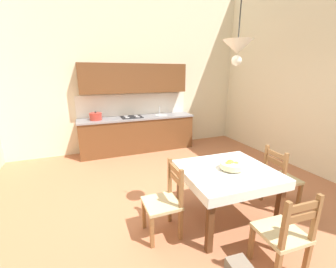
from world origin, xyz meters
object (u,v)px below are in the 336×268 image
at_px(fruit_bowl, 231,165).
at_px(dining_table, 227,178).
at_px(dining_chair_tv_side, 165,202).
at_px(dining_chair_window_side, 280,179).
at_px(pendant_lamp, 238,48).
at_px(kitchen_cabinetry, 137,118).
at_px(dining_chair_camera_side, 284,235).

bearing_deg(fruit_bowl, dining_table, 150.32).
height_order(dining_chair_tv_side, fruit_bowl, dining_chair_tv_side).
height_order(dining_chair_window_side, pendant_lamp, pendant_lamp).
bearing_deg(dining_table, dining_chair_tv_side, 176.35).
xyz_separation_m(dining_chair_tv_side, pendant_lamp, (0.77, -0.18, 1.78)).
height_order(fruit_bowl, pendant_lamp, pendant_lamp).
relative_size(dining_table, pendant_lamp, 1.50).
bearing_deg(dining_chair_tv_side, dining_table, -3.65).
xyz_separation_m(fruit_bowl, pendant_lamp, (-0.13, -0.10, 1.41)).
xyz_separation_m(kitchen_cabinetry, fruit_bowl, (0.46, -3.25, -0.04)).
height_order(dining_table, dining_chair_tv_side, dining_chair_tv_side).
bearing_deg(dining_chair_window_side, dining_chair_camera_side, -136.46).
height_order(dining_table, pendant_lamp, pendant_lamp).
xyz_separation_m(dining_chair_window_side, dining_chair_tv_side, (-1.83, 0.07, 0.00)).
height_order(dining_chair_window_side, fruit_bowl, dining_chair_window_side).
relative_size(kitchen_cabinetry, pendant_lamp, 3.60).
xyz_separation_m(dining_chair_camera_side, pendant_lamp, (-0.13, 0.78, 1.78)).
bearing_deg(pendant_lamp, dining_chair_camera_side, -80.84).
relative_size(kitchen_cabinetry, dining_chair_tv_side, 3.12).
xyz_separation_m(kitchen_cabinetry, dining_chair_camera_side, (0.46, -4.13, -0.41)).
bearing_deg(dining_chair_camera_side, dining_table, 91.85).
height_order(dining_chair_window_side, dining_chair_tv_side, same).
xyz_separation_m(kitchen_cabinetry, pendant_lamp, (0.33, -3.35, 1.37)).
bearing_deg(fruit_bowl, pendant_lamp, -143.01).
bearing_deg(dining_chair_window_side, fruit_bowl, -179.55).
height_order(dining_chair_camera_side, dining_chair_tv_side, same).
bearing_deg(dining_chair_camera_side, kitchen_cabinetry, 96.29).
height_order(kitchen_cabinetry, dining_chair_window_side, kitchen_cabinetry).
relative_size(dining_chair_window_side, dining_chair_tv_side, 1.00).
xyz_separation_m(dining_table, dining_chair_tv_side, (-0.86, 0.06, -0.18)).
distance_m(dining_table, dining_chair_window_side, 0.98).
xyz_separation_m(dining_chair_window_side, pendant_lamp, (-1.06, -0.11, 1.78)).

